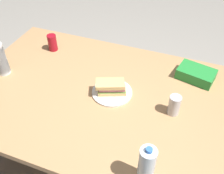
# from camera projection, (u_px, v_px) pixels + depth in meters

# --- Properties ---
(ground_plane) EXTENTS (8.00, 8.00, 0.00)m
(ground_plane) POSITION_uv_depth(u_px,v_px,m) (101.00, 161.00, 2.09)
(ground_plane) COLOR gray
(dining_table) EXTENTS (1.68, 1.12, 0.77)m
(dining_table) POSITION_uv_depth(u_px,v_px,m) (98.00, 102.00, 1.62)
(dining_table) COLOR tan
(dining_table) RESTS_ON ground_plane
(paper_plate) EXTENTS (0.25, 0.25, 0.01)m
(paper_plate) POSITION_uv_depth(u_px,v_px,m) (112.00, 92.00, 1.56)
(paper_plate) COLOR white
(paper_plate) RESTS_ON dining_table
(sandwich) EXTENTS (0.20, 0.16, 0.08)m
(sandwich) POSITION_uv_depth(u_px,v_px,m) (111.00, 87.00, 1.53)
(sandwich) COLOR #DBB26B
(sandwich) RESTS_ON paper_plate
(soda_can_red) EXTENTS (0.07, 0.07, 0.12)m
(soda_can_red) POSITION_uv_depth(u_px,v_px,m) (52.00, 43.00, 1.88)
(soda_can_red) COLOR maroon
(soda_can_red) RESTS_ON dining_table
(chip_bag) EXTENTS (0.26, 0.20, 0.07)m
(chip_bag) POSITION_uv_depth(u_px,v_px,m) (196.00, 74.00, 1.65)
(chip_bag) COLOR #268C38
(chip_bag) RESTS_ON dining_table
(water_bottle_tall) EXTENTS (0.07, 0.07, 0.24)m
(water_bottle_tall) POSITION_uv_depth(u_px,v_px,m) (146.00, 166.00, 1.07)
(water_bottle_tall) COLOR silver
(water_bottle_tall) RESTS_ON dining_table
(plastic_cup_stack) EXTENTS (0.08, 0.08, 0.22)m
(plastic_cup_stack) POSITION_uv_depth(u_px,v_px,m) (0.00, 59.00, 1.64)
(plastic_cup_stack) COLOR silver
(plastic_cup_stack) RESTS_ON dining_table
(soda_can_silver) EXTENTS (0.07, 0.07, 0.12)m
(soda_can_silver) POSITION_uv_depth(u_px,v_px,m) (174.00, 105.00, 1.41)
(soda_can_silver) COLOR silver
(soda_can_silver) RESTS_ON dining_table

